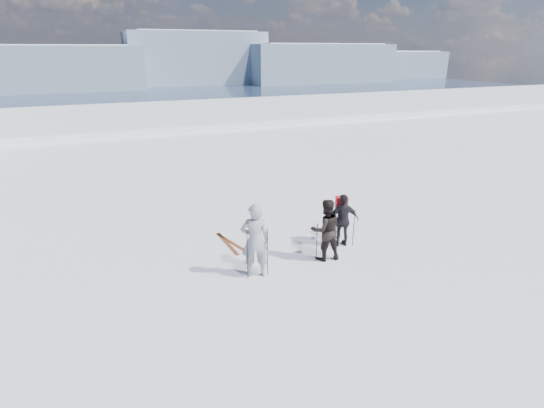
{
  "coord_description": "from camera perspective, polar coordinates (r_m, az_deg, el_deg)",
  "views": [
    {
      "loc": [
        -5.69,
        -7.34,
        5.55
      ],
      "look_at": [
        -1.44,
        3.0,
        1.44
      ],
      "focal_mm": 28.0,
      "sensor_mm": 36.0,
      "label": 1
    }
  ],
  "objects": [
    {
      "name": "skis_loose",
      "position": [
        12.94,
        -5.7,
        -5.26
      ],
      "size": [
        0.57,
        1.7,
        0.03
      ],
      "color": "black",
      "rests_on": "ground"
    },
    {
      "name": "far_mountain_range",
      "position": [
        463.65,
        -18.86,
        17.57
      ],
      "size": [
        770.0,
        110.0,
        53.0
      ],
      "color": "slate",
      "rests_on": "ground"
    },
    {
      "name": "backpack",
      "position": [
        12.52,
        9.48,
        2.62
      ],
      "size": [
        0.38,
        0.27,
        0.46
      ],
      "primitive_type": "cube",
      "rotation": [
        0.0,
        0.0,
        2.88
      ],
      "color": "red",
      "rests_on": "skier_pack"
    },
    {
      "name": "skier_pack",
      "position": [
        12.64,
        9.53,
        -2.19
      ],
      "size": [
        1.01,
        0.62,
        1.6
      ],
      "primitive_type": "imported",
      "rotation": [
        0.0,
        0.0,
        2.88
      ],
      "color": "black",
      "rests_on": "ground"
    },
    {
      "name": "lake_basin",
      "position": [
        39.65,
        -13.02,
        1.94
      ],
      "size": [
        820.0,
        820.0,
        71.62
      ],
      "color": "white",
      "rests_on": "ground"
    },
    {
      "name": "skier_grey",
      "position": [
        10.75,
        -2.31,
        -4.94
      ],
      "size": [
        0.83,
        0.66,
        1.98
      ],
      "primitive_type": "imported",
      "rotation": [
        0.0,
        0.0,
        2.85
      ],
      "color": "gray",
      "rests_on": "ground"
    },
    {
      "name": "ski_poles",
      "position": [
        11.68,
        5.14,
        -4.85
      ],
      "size": [
        3.58,
        0.78,
        1.37
      ],
      "color": "black",
      "rests_on": "ground"
    },
    {
      "name": "skier_dark",
      "position": [
        11.73,
        7.19,
        -3.45
      ],
      "size": [
        0.92,
        0.76,
        1.76
      ],
      "primitive_type": "imported",
      "rotation": [
        0.0,
        0.0,
        3.03
      ],
      "color": "black",
      "rests_on": "ground"
    }
  ]
}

